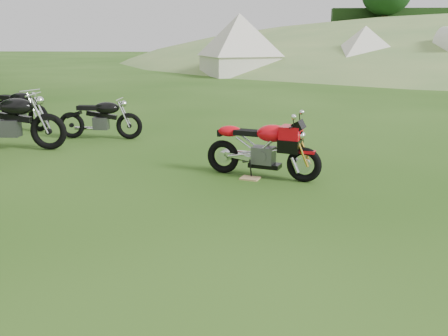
# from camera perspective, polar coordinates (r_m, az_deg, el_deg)

# --- Properties ---
(ground) EXTENTS (120.00, 120.00, 0.00)m
(ground) POSITION_cam_1_polar(r_m,az_deg,el_deg) (5.76, 2.55, -6.40)
(ground) COLOR #1F460F
(ground) RESTS_ON ground
(sport_motorcycle) EXTENTS (1.77, 0.96, 1.03)m
(sport_motorcycle) POSITION_cam_1_polar(r_m,az_deg,el_deg) (7.51, 4.43, 2.77)
(sport_motorcycle) COLOR red
(sport_motorcycle) RESTS_ON ground
(plywood_board) EXTENTS (0.33, 0.30, 0.02)m
(plywood_board) POSITION_cam_1_polar(r_m,az_deg,el_deg) (7.52, 3.00, -1.17)
(plywood_board) COLOR tan
(plywood_board) RESTS_ON ground
(vintage_moto_b) EXTENTS (2.16, 0.56, 1.13)m
(vintage_moto_b) POSITION_cam_1_polar(r_m,az_deg,el_deg) (10.18, -23.54, 5.07)
(vintage_moto_b) COLOR black
(vintage_moto_b) RESTS_ON ground
(vintage_moto_c) EXTENTS (1.71, 0.40, 0.90)m
(vintage_moto_c) POSITION_cam_1_polar(r_m,az_deg,el_deg) (10.66, -14.01, 5.63)
(vintage_moto_c) COLOR black
(vintage_moto_c) RESTS_ON ground
(vintage_moto_d) EXTENTS (1.89, 1.13, 0.98)m
(vintage_moto_d) POSITION_cam_1_polar(r_m,az_deg,el_deg) (12.40, -22.60, 6.39)
(vintage_moto_d) COLOR black
(vintage_moto_d) RESTS_ON ground
(tent_left) EXTENTS (4.49, 4.49, 2.96)m
(tent_left) POSITION_cam_1_polar(r_m,az_deg,el_deg) (27.11, 1.76, 13.65)
(tent_left) COLOR silver
(tent_left) RESTS_ON ground
(tent_mid) EXTENTS (3.46, 3.46, 2.58)m
(tent_mid) POSITION_cam_1_polar(r_m,az_deg,el_deg) (27.18, 15.73, 12.73)
(tent_mid) COLOR silver
(tent_mid) RESTS_ON ground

